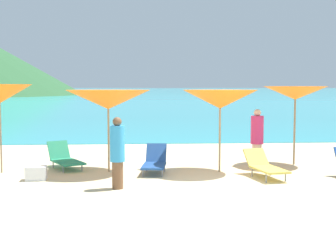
{
  "coord_description": "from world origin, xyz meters",
  "views": [
    {
      "loc": [
        -2.02,
        -10.75,
        2.34
      ],
      "look_at": [
        -1.13,
        2.83,
        1.2
      ],
      "focal_mm": 51.46,
      "sensor_mm": 36.0,
      "label": 1
    }
  ],
  "objects_px": {
    "umbrella_3": "(220,99)",
    "lounge_chair_0": "(65,158)",
    "umbrella_4": "(295,93)",
    "cooler_box": "(36,173)",
    "umbrella_2": "(108,100)",
    "lounge_chair_1": "(265,166)",
    "beachgoer_2": "(257,136)",
    "beachgoer_0": "(117,151)",
    "lounge_chair_4": "(155,161)"
  },
  "relations": [
    {
      "from": "umbrella_3",
      "to": "lounge_chair_0",
      "type": "relative_size",
      "value": 1.36
    },
    {
      "from": "umbrella_4",
      "to": "cooler_box",
      "type": "distance_m",
      "value": 7.66
    },
    {
      "from": "umbrella_4",
      "to": "umbrella_2",
      "type": "bearing_deg",
      "value": -171.3
    },
    {
      "from": "lounge_chair_1",
      "to": "beachgoer_2",
      "type": "distance_m",
      "value": 2.01
    },
    {
      "from": "beachgoer_0",
      "to": "beachgoer_2",
      "type": "distance_m",
      "value": 4.98
    },
    {
      "from": "lounge_chair_4",
      "to": "beachgoer_0",
      "type": "height_order",
      "value": "beachgoer_0"
    },
    {
      "from": "umbrella_4",
      "to": "cooler_box",
      "type": "relative_size",
      "value": 4.65
    },
    {
      "from": "umbrella_2",
      "to": "beachgoer_2",
      "type": "xyz_separation_m",
      "value": [
        4.3,
        0.8,
        -1.1
      ]
    },
    {
      "from": "umbrella_2",
      "to": "lounge_chair_1",
      "type": "distance_m",
      "value": 4.49
    },
    {
      "from": "beachgoer_2",
      "to": "umbrella_2",
      "type": "bearing_deg",
      "value": 14.6
    },
    {
      "from": "beachgoer_0",
      "to": "cooler_box",
      "type": "height_order",
      "value": "beachgoer_0"
    },
    {
      "from": "lounge_chair_0",
      "to": "beachgoer_2",
      "type": "bearing_deg",
      "value": -25.86
    },
    {
      "from": "lounge_chair_4",
      "to": "cooler_box",
      "type": "height_order",
      "value": "lounge_chair_4"
    },
    {
      "from": "umbrella_2",
      "to": "lounge_chair_4",
      "type": "bearing_deg",
      "value": -11.63
    },
    {
      "from": "beachgoer_2",
      "to": "cooler_box",
      "type": "height_order",
      "value": "beachgoer_2"
    },
    {
      "from": "lounge_chair_1",
      "to": "cooler_box",
      "type": "relative_size",
      "value": 3.31
    },
    {
      "from": "umbrella_3",
      "to": "umbrella_4",
      "type": "height_order",
      "value": "umbrella_4"
    },
    {
      "from": "umbrella_4",
      "to": "lounge_chair_0",
      "type": "distance_m",
      "value": 6.95
    },
    {
      "from": "beachgoer_0",
      "to": "umbrella_4",
      "type": "bearing_deg",
      "value": -148.22
    },
    {
      "from": "umbrella_4",
      "to": "lounge_chair_0",
      "type": "relative_size",
      "value": 1.42
    },
    {
      "from": "umbrella_4",
      "to": "beachgoer_2",
      "type": "relative_size",
      "value": 1.4
    },
    {
      "from": "lounge_chair_1",
      "to": "beachgoer_2",
      "type": "bearing_deg",
      "value": 70.73
    },
    {
      "from": "beachgoer_2",
      "to": "cooler_box",
      "type": "distance_m",
      "value": 6.35
    },
    {
      "from": "lounge_chair_1",
      "to": "beachgoer_0",
      "type": "bearing_deg",
      "value": -174.68
    },
    {
      "from": "lounge_chair_0",
      "to": "cooler_box",
      "type": "height_order",
      "value": "lounge_chair_0"
    },
    {
      "from": "umbrella_4",
      "to": "lounge_chair_0",
      "type": "xyz_separation_m",
      "value": [
        -6.7,
        -0.23,
        -1.83
      ]
    },
    {
      "from": "umbrella_3",
      "to": "beachgoer_0",
      "type": "height_order",
      "value": "umbrella_3"
    },
    {
      "from": "umbrella_4",
      "to": "beachgoer_2",
      "type": "xyz_separation_m",
      "value": [
        -1.13,
        -0.03,
        -1.26
      ]
    },
    {
      "from": "lounge_chair_0",
      "to": "beachgoer_0",
      "type": "xyz_separation_m",
      "value": [
        1.6,
        -2.81,
        0.57
      ]
    },
    {
      "from": "lounge_chair_1",
      "to": "lounge_chair_4",
      "type": "relative_size",
      "value": 1.12
    },
    {
      "from": "beachgoer_2",
      "to": "lounge_chair_4",
      "type": "bearing_deg",
      "value": 23.12
    },
    {
      "from": "umbrella_2",
      "to": "umbrella_3",
      "type": "xyz_separation_m",
      "value": [
        3.01,
        -0.2,
        0.01
      ]
    },
    {
      "from": "umbrella_3",
      "to": "lounge_chair_0",
      "type": "xyz_separation_m",
      "value": [
        -4.29,
        0.8,
        -1.69
      ]
    },
    {
      "from": "lounge_chair_0",
      "to": "umbrella_3",
      "type": "bearing_deg",
      "value": -38.49
    },
    {
      "from": "umbrella_4",
      "to": "lounge_chair_4",
      "type": "relative_size",
      "value": 1.58
    },
    {
      "from": "beachgoer_2",
      "to": "umbrella_4",
      "type": "bearing_deg",
      "value": -174.49
    },
    {
      "from": "lounge_chair_1",
      "to": "cooler_box",
      "type": "height_order",
      "value": "lounge_chair_1"
    },
    {
      "from": "lounge_chair_0",
      "to": "cooler_box",
      "type": "distance_m",
      "value": 1.73
    },
    {
      "from": "lounge_chair_1",
      "to": "cooler_box",
      "type": "bearing_deg",
      "value": 168.34
    },
    {
      "from": "lounge_chair_1",
      "to": "beachgoer_0",
      "type": "distance_m",
      "value": 3.9
    },
    {
      "from": "lounge_chair_1",
      "to": "cooler_box",
      "type": "xyz_separation_m",
      "value": [
        -5.77,
        0.05,
        -0.14
      ]
    },
    {
      "from": "lounge_chair_4",
      "to": "beachgoer_2",
      "type": "relative_size",
      "value": 0.89
    },
    {
      "from": "beachgoer_0",
      "to": "cooler_box",
      "type": "relative_size",
      "value": 3.27
    },
    {
      "from": "umbrella_2",
      "to": "lounge_chair_1",
      "type": "height_order",
      "value": "umbrella_2"
    },
    {
      "from": "beachgoer_2",
      "to": "beachgoer_0",
      "type": "bearing_deg",
      "value": 41.12
    },
    {
      "from": "lounge_chair_0",
      "to": "lounge_chair_1",
      "type": "relative_size",
      "value": 0.99
    },
    {
      "from": "cooler_box",
      "to": "umbrella_4",
      "type": "bearing_deg",
      "value": 11.91
    },
    {
      "from": "umbrella_2",
      "to": "lounge_chair_1",
      "type": "bearing_deg",
      "value": -15.38
    },
    {
      "from": "beachgoer_2",
      "to": "cooler_box",
      "type": "xyz_separation_m",
      "value": [
        -6.04,
        -1.86,
        -0.69
      ]
    },
    {
      "from": "umbrella_2",
      "to": "umbrella_4",
      "type": "xyz_separation_m",
      "value": [
        5.43,
        0.83,
        0.16
      ]
    }
  ]
}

